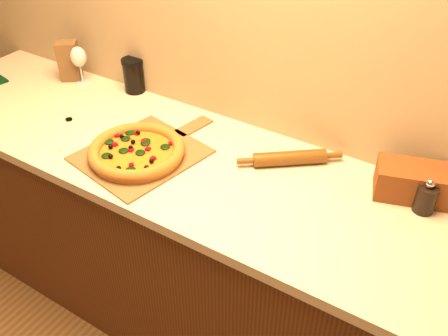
{
  "coord_description": "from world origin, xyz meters",
  "views": [
    {
      "loc": [
        0.82,
        0.23,
        1.97
      ],
      "look_at": [
        0.09,
        1.38,
        0.96
      ],
      "focal_mm": 40.0,
      "sensor_mm": 36.0,
      "label": 1
    }
  ],
  "objects_px": {
    "rolling_pin": "(290,158)",
    "wine_glass": "(78,58)",
    "pizza_peel": "(144,153)",
    "dark_jar": "(134,75)",
    "pizza": "(137,151)",
    "pepper_grinder": "(426,198)"
  },
  "relations": [
    {
      "from": "pizza",
      "to": "dark_jar",
      "type": "xyz_separation_m",
      "value": [
        -0.35,
        0.4,
        0.05
      ]
    },
    {
      "from": "pizza_peel",
      "to": "pizza",
      "type": "relative_size",
      "value": 1.69
    },
    {
      "from": "dark_jar",
      "to": "pizza",
      "type": "bearing_deg",
      "value": -48.9
    },
    {
      "from": "pizza_peel",
      "to": "dark_jar",
      "type": "xyz_separation_m",
      "value": [
        -0.35,
        0.37,
        0.07
      ]
    },
    {
      "from": "rolling_pin",
      "to": "dark_jar",
      "type": "relative_size",
      "value": 2.05
    },
    {
      "from": "pizza",
      "to": "wine_glass",
      "type": "xyz_separation_m",
      "value": [
        -0.61,
        0.33,
        0.09
      ]
    },
    {
      "from": "pizza_peel",
      "to": "dark_jar",
      "type": "height_order",
      "value": "dark_jar"
    },
    {
      "from": "pizza_peel",
      "to": "wine_glass",
      "type": "relative_size",
      "value": 3.35
    },
    {
      "from": "dark_jar",
      "to": "pizza_peel",
      "type": "bearing_deg",
      "value": -45.91
    },
    {
      "from": "pizza_peel",
      "to": "wine_glass",
      "type": "xyz_separation_m",
      "value": [
        -0.61,
        0.29,
        0.12
      ]
    },
    {
      "from": "pizza",
      "to": "rolling_pin",
      "type": "height_order",
      "value": "pizza"
    },
    {
      "from": "rolling_pin",
      "to": "wine_glass",
      "type": "bearing_deg",
      "value": 176.69
    },
    {
      "from": "rolling_pin",
      "to": "pizza",
      "type": "bearing_deg",
      "value": -151.38
    },
    {
      "from": "pizza_peel",
      "to": "pizza",
      "type": "bearing_deg",
      "value": -84.0
    },
    {
      "from": "wine_glass",
      "to": "pepper_grinder",
      "type": "bearing_deg",
      "value": -2.29
    },
    {
      "from": "pizza",
      "to": "rolling_pin",
      "type": "xyz_separation_m",
      "value": [
        0.49,
        0.27,
        -0.0
      ]
    },
    {
      "from": "pizza_peel",
      "to": "rolling_pin",
      "type": "xyz_separation_m",
      "value": [
        0.49,
        0.23,
        0.02
      ]
    },
    {
      "from": "pizza",
      "to": "dark_jar",
      "type": "distance_m",
      "value": 0.54
    },
    {
      "from": "pizza_peel",
      "to": "rolling_pin",
      "type": "height_order",
      "value": "rolling_pin"
    },
    {
      "from": "pepper_grinder",
      "to": "wine_glass",
      "type": "distance_m",
      "value": 1.58
    },
    {
      "from": "pepper_grinder",
      "to": "pizza_peel",
      "type": "bearing_deg",
      "value": -166.5
    },
    {
      "from": "pizza",
      "to": "pizza_peel",
      "type": "bearing_deg",
      "value": 85.05
    }
  ]
}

